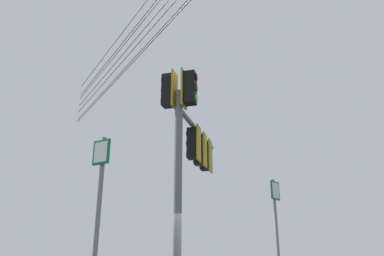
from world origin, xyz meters
name	(u,v)px	position (x,y,z in m)	size (l,w,h in m)	color
signal_mast_assembly	(189,146)	(0.59, 1.10, 4.44)	(3.80, 1.54, 6.23)	slate
route_sign_primary	(278,239)	(0.16, -1.35, 1.89)	(0.33, 0.12, 3.15)	slate
route_sign_secondary	(97,229)	(-3.90, -0.22, 1.87)	(0.10, 0.30, 3.19)	slate
overhead_wire_span	(166,2)	(0.09, 1.65, 9.08)	(8.82, 17.48, 2.17)	black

